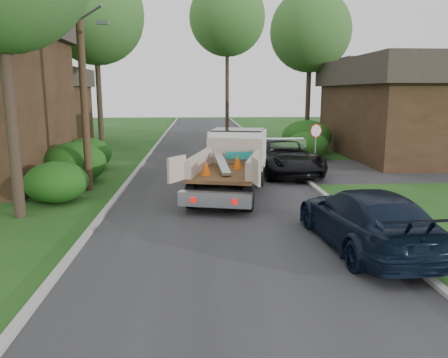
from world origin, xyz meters
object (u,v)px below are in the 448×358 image
utility_pole (82,64)px  house_right (416,107)px  tree_left_far (95,15)px  black_pickup (282,157)px  stop_sign (316,137)px  house_left_far (36,105)px  tree_center_far (227,18)px  tree_right_far (310,31)px  navy_suv (365,219)px  flatbed_truck (234,159)px

utility_pole → house_right: 20.66m
tree_left_far → black_pickup: (10.84, -8.72, -8.12)m
stop_sign → utility_pole: 11.91m
stop_sign → house_right: 9.37m
house_left_far → tree_left_far: size_ratio=0.62×
house_right → black_pickup: 11.46m
tree_center_far → tree_right_far: bearing=-61.2°
navy_suv → stop_sign: bearing=-102.5°
tree_right_far → black_pickup: bearing=-109.5°
utility_pole → navy_suv: (8.94, -7.48, -4.38)m
tree_right_far → black_pickup: tree_right_far is taller
utility_pole → black_pickup: 10.36m
utility_pole → house_left_far: (-8.02, 17.02, -2.12)m
tree_left_far → navy_suv: tree_left_far is taller
house_right → tree_right_far: size_ratio=1.13×
tree_center_far → black_pickup: 24.00m
house_left_far → tree_left_far: tree_left_far is taller
flatbed_truck → navy_suv: size_ratio=1.27×
tree_center_far → navy_suv: bearing=-87.4°
tree_right_far → stop_sign: bearing=-101.8°
utility_pole → flatbed_truck: size_ratio=1.44×
black_pickup → flatbed_truck: bearing=-135.1°
house_right → black_pickup: bearing=-149.4°
tree_left_far → tree_right_far: tree_left_far is taller
stop_sign → tree_center_far: bearing=98.7°
utility_pole → navy_suv: 12.46m
tree_center_far → black_pickup: (1.34, -21.72, -10.12)m
house_right → tree_right_far: 9.72m
stop_sign → navy_suv: bearing=-98.6°
stop_sign → tree_center_far: tree_center_far is taller
stop_sign → black_pickup: bearing=-158.8°
tree_left_far → tree_right_far: size_ratio=1.06×
tree_right_far → tree_center_far: tree_center_far is taller
stop_sign → house_right: house_right is taller
tree_center_far → navy_suv: tree_center_far is taller
black_pickup → navy_suv: 10.78m
house_left_far → flatbed_truck: bearing=-51.0°
flatbed_truck → black_pickup: 4.62m
flatbed_truck → navy_suv: (2.89, -7.11, -0.55)m
house_left_far → black_pickup: size_ratio=1.23×
utility_pole → tree_center_far: size_ratio=0.68×
stop_sign → house_left_far: size_ratio=0.33×
utility_pole → black_pickup: (8.82, 3.30, -4.32)m
navy_suv → tree_right_far: bearing=-104.1°
stop_sign → flatbed_truck: stop_sign is taller
stop_sign → tree_left_far: bearing=147.8°
stop_sign → house_left_far: bearing=145.2°
tree_left_far → navy_suv: (10.96, -19.50, -8.19)m
flatbed_truck → navy_suv: bearing=-54.4°
stop_sign → navy_suv: (-1.74, -11.50, -0.98)m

